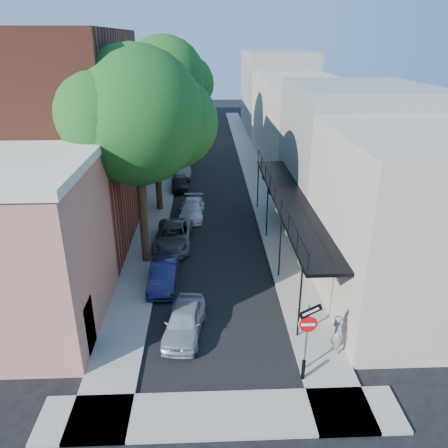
{
  "coord_description": "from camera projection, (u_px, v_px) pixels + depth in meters",
  "views": [
    {
      "loc": [
        -0.37,
        -11.77,
        11.51
      ],
      "look_at": [
        0.47,
        8.65,
        2.8
      ],
      "focal_mm": 35.0,
      "sensor_mm": 36.0,
      "label": 1
    }
  ],
  "objects": [
    {
      "name": "buildings_left",
      "position": [
        107.0,
        117.0,
        39.5
      ],
      "size": [
        10.1,
        59.1,
        12.0
      ],
      "color": "tan",
      "rests_on": "ground"
    },
    {
      "name": "parked_car_b",
      "position": [
        164.0,
        274.0,
        21.88
      ],
      "size": [
        1.4,
        3.76,
        1.23
      ],
      "primitive_type": "imported",
      "rotation": [
        0.0,
        0.0,
        -0.03
      ],
      "color": "#14183F",
      "rests_on": "ground"
    },
    {
      "name": "buildings_right",
      "position": [
        305.0,
        120.0,
        41.06
      ],
      "size": [
        9.8,
        55.0,
        10.0
      ],
      "color": "#B4AB94",
      "rests_on": "ground"
    },
    {
      "name": "parked_car_g",
      "position": [
        184.0,
        155.0,
        44.27
      ],
      "size": [
        2.12,
        4.41,
        1.21
      ],
      "primitive_type": "imported",
      "rotation": [
        0.0,
        0.0,
        -0.03
      ],
      "color": "gray",
      "rests_on": "ground"
    },
    {
      "name": "bollard",
      "position": [
        303.0,
        369.0,
        15.72
      ],
      "size": [
        0.14,
        0.14,
        0.8
      ],
      "primitive_type": "cylinder",
      "color": "black",
      "rests_on": "sidewalk_right"
    },
    {
      "name": "pedestrian",
      "position": [
        337.0,
        334.0,
        16.92
      ],
      "size": [
        0.56,
        0.7,
        1.67
      ],
      "primitive_type": "imported",
      "rotation": [
        0.0,
        0.0,
        1.87
      ],
      "color": "slate",
      "rests_on": "sidewalk_right"
    },
    {
      "name": "sidewalk_left",
      "position": [
        169.0,
        165.0,
        42.75
      ],
      "size": [
        2.0,
        64.0,
        0.12
      ],
      "primitive_type": "cube",
      "color": "gray",
      "rests_on": "ground"
    },
    {
      "name": "sidewalk_right",
      "position": [
        251.0,
        164.0,
        43.05
      ],
      "size": [
        2.0,
        64.0,
        0.12
      ],
      "primitive_type": "cube",
      "color": "gray",
      "rests_on": "ground"
    },
    {
      "name": "parked_car_c",
      "position": [
        173.0,
        236.0,
        26.05
      ],
      "size": [
        2.25,
        4.68,
        1.29
      ],
      "primitive_type": "imported",
      "rotation": [
        0.0,
        0.0,
        -0.03
      ],
      "color": "#515359",
      "rests_on": "ground"
    },
    {
      "name": "parked_car_f",
      "position": [
        183.0,
        169.0,
        39.31
      ],
      "size": [
        1.56,
        3.87,
        1.25
      ],
      "primitive_type": "imported",
      "rotation": [
        0.0,
        0.0,
        0.06
      ],
      "color": "#645E55",
      "rests_on": "ground"
    },
    {
      "name": "sidewalk_cross",
      "position": [
        222.0,
        415.0,
        14.4
      ],
      "size": [
        12.0,
        2.0,
        0.12
      ],
      "primitive_type": "cube",
      "color": "gray",
      "rests_on": "ground"
    },
    {
      "name": "parked_car_a",
      "position": [
        184.0,
        321.0,
        18.23
      ],
      "size": [
        1.94,
        3.84,
        1.25
      ],
      "primitive_type": "imported",
      "rotation": [
        0.0,
        0.0,
        -0.13
      ],
      "color": "#969EA7",
      "rests_on": "ground"
    },
    {
      "name": "sign_post",
      "position": [
        308.0,
        327.0,
        15.56
      ],
      "size": [
        0.89,
        0.17,
        2.99
      ],
      "color": "#595B60",
      "rests_on": "ground"
    },
    {
      "name": "oak_near",
      "position": [
        145.0,
        118.0,
        21.56
      ],
      "size": [
        7.48,
        6.8,
        11.42
      ],
      "color": "black",
      "rests_on": "ground"
    },
    {
      "name": "oak_mid",
      "position": [
        160.0,
        111.0,
        29.21
      ],
      "size": [
        6.6,
        6.0,
        10.2
      ],
      "color": "black",
      "rests_on": "ground"
    },
    {
      "name": "ground",
      "position": [
        221.0,
        394.0,
        15.35
      ],
      "size": [
        160.0,
        160.0,
        0.0
      ],
      "primitive_type": "plane",
      "color": "black",
      "rests_on": "ground"
    },
    {
      "name": "road_surface",
      "position": [
        210.0,
        165.0,
        42.92
      ],
      "size": [
        6.0,
        64.0,
        0.01
      ],
      "primitive_type": "cube",
      "color": "black",
      "rests_on": "ground"
    },
    {
      "name": "parked_car_e",
      "position": [
        180.0,
        183.0,
        35.78
      ],
      "size": [
        1.59,
        3.43,
        1.14
      ],
      "primitive_type": "imported",
      "rotation": [
        0.0,
        0.0,
        0.07
      ],
      "color": "black",
      "rests_on": "ground"
    },
    {
      "name": "oak_far",
      "position": [
        170.0,
        80.0,
        37.04
      ],
      "size": [
        7.7,
        7.0,
        11.9
      ],
      "color": "black",
      "rests_on": "ground"
    },
    {
      "name": "parked_car_d",
      "position": [
        192.0,
        209.0,
        30.33
      ],
      "size": [
        1.78,
        4.02,
        1.15
      ],
      "primitive_type": "imported",
      "rotation": [
        0.0,
        0.0,
        -0.04
      ],
      "color": "silver",
      "rests_on": "ground"
    }
  ]
}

